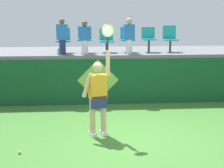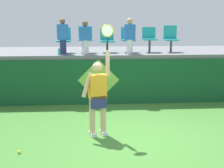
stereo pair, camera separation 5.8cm
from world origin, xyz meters
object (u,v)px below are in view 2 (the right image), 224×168
object	(u,v)px
tennis_player	(98,95)
stadium_chair_5	(171,37)
spectator_1	(63,36)
water_bottle	(59,52)
stadium_chair_4	(149,38)
stadium_chair_1	(85,38)
stadium_chair_2	(107,39)
spectator_0	(130,35)
spectator_2	(85,37)
stadium_chair_3	(128,38)
tennis_ball	(19,152)
stadium_chair_0	(64,39)

from	to	relation	value
tennis_player	stadium_chair_5	xyz separation A→B (m)	(2.51, 3.63, 1.03)
spectator_1	water_bottle	bearing A→B (deg)	-112.39
stadium_chair_4	stadium_chair_5	size ratio (longest dim) A/B	0.94
stadium_chair_1	spectator_1	distance (m)	0.81
stadium_chair_2	spectator_0	xyz separation A→B (m)	(0.68, -0.43, 0.15)
water_bottle	spectator_1	distance (m)	0.54
tennis_player	spectator_2	xyz separation A→B (m)	(-0.29, 3.19, 1.08)
stadium_chair_1	stadium_chair_3	xyz separation A→B (m)	(1.38, -0.00, -0.02)
stadium_chair_2	stadium_chair_4	distance (m)	1.38
tennis_ball	spectator_2	distance (m)	4.78
stadium_chair_3	spectator_1	distance (m)	2.12
spectator_1	spectator_2	distance (m)	0.69
water_bottle	tennis_ball	bearing A→B (deg)	-97.46
stadium_chair_2	stadium_chair_3	xyz separation A→B (m)	(0.68, -0.00, 0.04)
stadium_chair_0	stadium_chair_3	world-z (taller)	stadium_chair_3
stadium_chair_4	spectator_2	bearing A→B (deg)	-168.25
stadium_chair_4	spectator_0	bearing A→B (deg)	-148.65
stadium_chair_2	stadium_chair_1	bearing A→B (deg)	179.86
stadium_chair_1	stadium_chair_3	distance (m)	1.38
stadium_chair_2	stadium_chair_5	distance (m)	2.09
tennis_ball	spectator_1	distance (m)	4.69
stadium_chair_3	water_bottle	bearing A→B (deg)	-163.24
stadium_chair_5	spectator_0	bearing A→B (deg)	-162.86
stadium_chair_3	stadium_chair_4	distance (m)	0.70
tennis_player	stadium_chair_1	world-z (taller)	tennis_player
stadium_chair_5	spectator_0	xyz separation A→B (m)	(-1.41, -0.44, 0.10)
tennis_player	stadium_chair_4	xyz separation A→B (m)	(1.80, 3.63, 1.02)
stadium_chair_3	stadium_chair_5	size ratio (longest dim) A/B	0.94
stadium_chair_2	stadium_chair_5	world-z (taller)	stadium_chair_5
spectator_2	spectator_0	bearing A→B (deg)	0.27
spectator_1	spectator_2	world-z (taller)	spectator_1
stadium_chair_0	spectator_1	size ratio (longest dim) A/B	0.74
stadium_chair_0	stadium_chair_3	xyz separation A→B (m)	(2.08, -0.00, 0.01)
stadium_chair_5	spectator_1	xyz separation A→B (m)	(-3.49, -0.41, 0.09)
water_bottle	stadium_chair_0	world-z (taller)	stadium_chair_0
stadium_chair_3	spectator_0	xyz separation A→B (m)	(0.00, -0.43, 0.12)
stadium_chair_0	spectator_2	world-z (taller)	spectator_2
tennis_ball	stadium_chair_3	distance (m)	5.65
stadium_chair_4	stadium_chair_2	bearing A→B (deg)	179.88
tennis_player	spectator_2	world-z (taller)	spectator_2
spectator_2	tennis_player	bearing A→B (deg)	-84.85
stadium_chair_1	stadium_chair_2	bearing A→B (deg)	-0.14
stadium_chair_0	tennis_ball	bearing A→B (deg)	-97.70
stadium_chair_0	stadium_chair_4	distance (m)	2.78
stadium_chair_2	stadium_chair_5	xyz separation A→B (m)	(2.09, 0.01, 0.05)
tennis_ball	stadium_chair_2	bearing A→B (deg)	66.26
tennis_player	stadium_chair_3	size ratio (longest dim) A/B	3.10
stadium_chair_1	stadium_chair_5	xyz separation A→B (m)	(2.80, 0.00, -0.00)
stadium_chair_4	tennis_player	bearing A→B (deg)	-116.37
stadium_chair_0	stadium_chair_3	bearing A→B (deg)	-0.07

